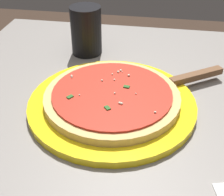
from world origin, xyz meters
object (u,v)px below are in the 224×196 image
pizza (112,96)px  cup_tall_drink (86,31)px  serving_plate (112,103)px  pizza_server (181,81)px

pizza → cup_tall_drink: (-0.10, 0.22, 0.04)m
cup_tall_drink → serving_plate: bearing=-65.2°
pizza → serving_plate: bearing=-56.8°
pizza → cup_tall_drink: size_ratio=2.18×
pizza_server → cup_tall_drink: size_ratio=1.72×
pizza → pizza_server: size_ratio=1.27×
serving_plate → pizza: pizza is taller
pizza → pizza_server: bearing=33.8°
pizza_server → cup_tall_drink: cup_tall_drink is taller
serving_plate → pizza_server: (0.13, 0.09, 0.01)m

